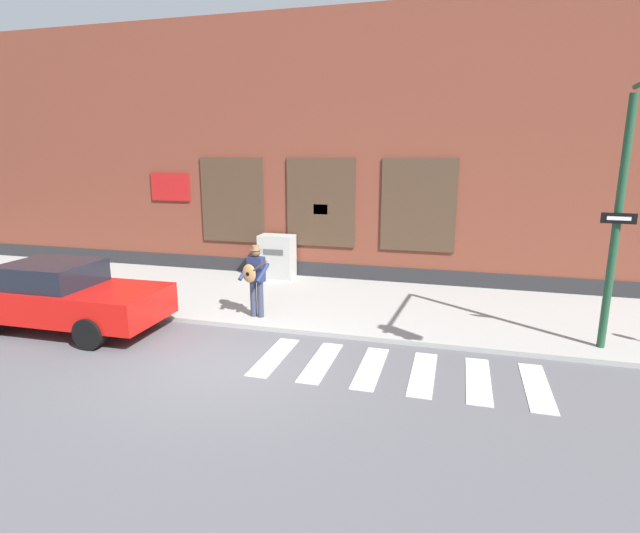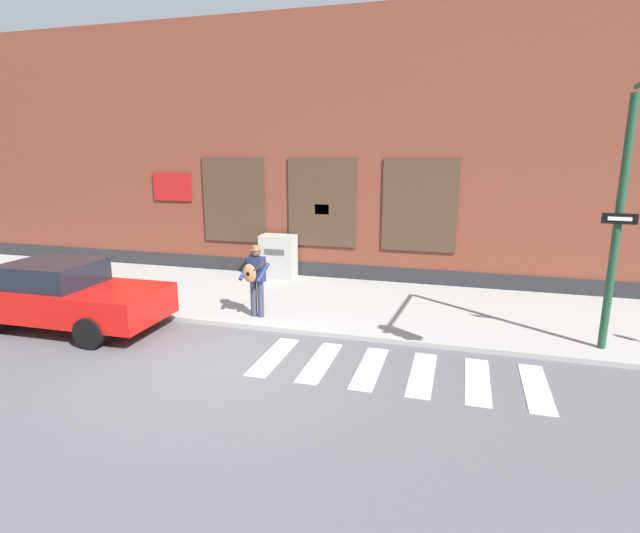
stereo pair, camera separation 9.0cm
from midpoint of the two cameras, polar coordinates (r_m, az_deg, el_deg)
name	(u,v)px [view 2 (the right image)]	position (r m, az deg, el deg)	size (l,w,h in m)	color
ground_plane	(227,363)	(9.80, -10.29, -10.82)	(160.00, 160.00, 0.00)	#56565B
sidewalk	(298,299)	(13.44, -2.34, -3.75)	(28.00, 4.77, 0.10)	#9E9E99
building_backdrop	(339,151)	(17.08, 2.30, 13.03)	(28.00, 4.06, 7.89)	brown
crosswalk	(396,371)	(9.43, 8.91, -11.71)	(5.20, 1.90, 0.01)	silver
red_car	(63,295)	(12.60, -27.14, -2.96)	(4.63, 2.04, 1.53)	red
busker	(256,277)	(11.71, -7.16, -1.17)	(0.72, 0.60, 1.71)	#33384C
utility_box	(278,256)	(15.45, -4.62, 1.17)	(1.06, 0.66, 1.33)	#ADADA8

